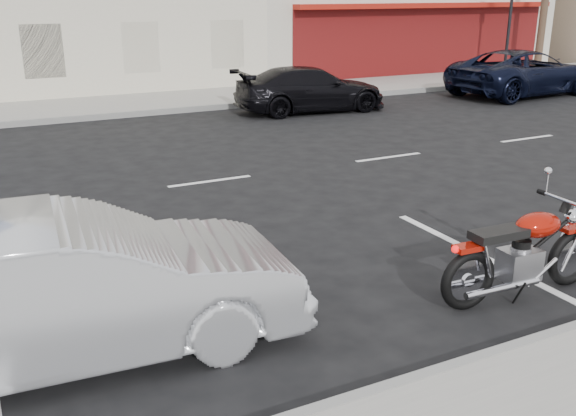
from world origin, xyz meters
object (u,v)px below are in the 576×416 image
(traffic_light, at_px, (512,12))
(sedan_silver, at_px, (73,288))
(fire_hydrant, at_px, (474,67))
(suv_far, at_px, (523,73))
(car_far, at_px, (311,89))
(motorcycle, at_px, (575,245))

(traffic_light, bearing_deg, sedan_silver, -144.35)
(traffic_light, bearing_deg, fire_hydrant, 173.64)
(suv_far, distance_m, car_far, 7.85)
(sedan_silver, bearing_deg, traffic_light, -50.26)
(traffic_light, relative_size, motorcycle, 1.71)
(motorcycle, bearing_deg, fire_hydrant, 54.07)
(fire_hydrant, distance_m, car_far, 9.33)
(traffic_light, distance_m, suv_far, 4.53)
(motorcycle, height_order, sedan_silver, sedan_silver)
(traffic_light, relative_size, car_far, 0.86)
(car_far, bearing_deg, motorcycle, 171.37)
(fire_hydrant, bearing_deg, suv_far, -106.38)
(fire_hydrant, xyz_separation_m, car_far, (-8.85, -2.96, 0.11))
(motorcycle, distance_m, sedan_silver, 5.61)
(motorcycle, relative_size, sedan_silver, 0.51)
(fire_hydrant, distance_m, motorcycle, 18.68)
(traffic_light, height_order, suv_far, traffic_light)
(fire_hydrant, xyz_separation_m, motorcycle, (-11.67, -14.58, -0.02))
(fire_hydrant, xyz_separation_m, suv_far, (-1.02, -3.47, 0.22))
(suv_far, bearing_deg, car_far, 81.60)
(sedan_silver, xyz_separation_m, car_far, (8.34, 10.61, -0.07))
(fire_hydrant, bearing_deg, sedan_silver, -141.71)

